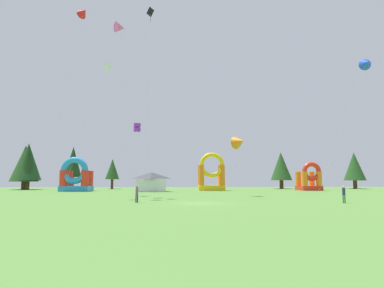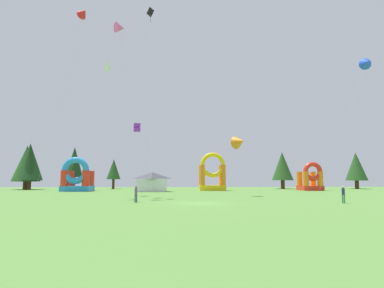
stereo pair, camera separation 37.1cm
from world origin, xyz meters
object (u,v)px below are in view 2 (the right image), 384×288
object	(u,v)px
kite_purple_box	(137,128)
inflatable_red_slide	(311,180)
inflatable_orange_dome	(212,176)
kite_black_diamond	(151,14)
person_midfield	(136,193)
kite_orange_delta	(240,142)
kite_white_diamond	(109,68)
kite_blue_delta	(366,63)
person_far_side	(343,193)
inflatable_yellow_castle	(77,179)
kite_red_delta	(83,13)
kite_pink_delta	(120,28)
festival_tent	(152,182)

from	to	relation	value
kite_purple_box	inflatable_red_slide	size ratio (longest dim) A/B	1.68
inflatable_orange_dome	inflatable_red_slide	distance (m)	19.71
kite_black_diamond	person_midfield	size ratio (longest dim) A/B	16.23
kite_orange_delta	kite_white_diamond	xyz separation A→B (m)	(-18.78, 3.84, 11.37)
kite_blue_delta	kite_purple_box	distance (m)	28.81
person_far_side	person_midfield	bearing A→B (deg)	-142.77
kite_purple_box	person_far_side	bearing A→B (deg)	-27.58
kite_orange_delta	kite_white_diamond	bearing A→B (deg)	168.43
person_midfield	inflatable_yellow_castle	world-z (taller)	inflatable_yellow_castle
kite_orange_delta	kite_red_delta	size ratio (longest dim) A/B	0.34
person_far_side	inflatable_yellow_castle	distance (m)	46.92
kite_pink_delta	inflatable_orange_dome	xyz separation A→B (m)	(14.90, 22.54, -19.66)
kite_purple_box	inflatable_yellow_castle	size ratio (longest dim) A/B	1.49
inflatable_orange_dome	kite_pink_delta	bearing A→B (deg)	-123.47
kite_white_diamond	festival_tent	distance (m)	22.04
person_far_side	kite_black_diamond	bearing A→B (deg)	-170.65
kite_red_delta	kite_purple_box	bearing A→B (deg)	6.13
kite_orange_delta	kite_pink_delta	bearing A→B (deg)	-174.36
inflatable_orange_dome	festival_tent	xyz separation A→B (m)	(-11.61, -4.29, -1.10)
person_far_side	kite_pink_delta	bearing A→B (deg)	-162.52
kite_white_diamond	kite_red_delta	bearing A→B (deg)	-107.75
inflatable_orange_dome	inflatable_red_slide	xyz separation A→B (m)	(19.69, -0.51, -0.82)
kite_white_diamond	festival_tent	size ratio (longest dim) A/B	3.74
kite_purple_box	person_far_side	size ratio (longest dim) A/B	5.64
person_far_side	inflatable_orange_dome	size ratio (longest dim) A/B	0.22
person_midfield	inflatable_red_slide	world-z (taller)	inflatable_red_slide
person_midfield	inflatable_orange_dome	size ratio (longest dim) A/B	0.22
kite_pink_delta	inflatable_red_slide	bearing A→B (deg)	32.49
inflatable_red_slide	festival_tent	size ratio (longest dim) A/B	1.08
kite_black_diamond	kite_blue_delta	size ratio (longest dim) A/B	1.59
inflatable_yellow_castle	kite_orange_delta	bearing A→B (deg)	-34.30
kite_orange_delta	kite_blue_delta	size ratio (longest dim) A/B	0.50
kite_purple_box	festival_tent	size ratio (longest dim) A/B	1.81
person_far_side	festival_tent	distance (m)	36.12
kite_blue_delta	inflatable_yellow_castle	xyz separation A→B (m)	(-40.65, 26.80, -13.55)
kite_white_diamond	kite_black_diamond	bearing A→B (deg)	-29.41
festival_tent	person_midfield	bearing A→B (deg)	-89.37
kite_black_diamond	festival_tent	size ratio (longest dim) A/B	5.03
kite_white_diamond	festival_tent	xyz separation A→B (m)	(5.77, 12.79, -17.00)
kite_white_diamond	inflatable_orange_dome	world-z (taller)	kite_white_diamond
kite_orange_delta	inflatable_orange_dome	bearing A→B (deg)	93.84
kite_blue_delta	person_far_side	distance (m)	16.74
kite_red_delta	kite_purple_box	size ratio (longest dim) A/B	2.61
person_far_side	inflatable_orange_dome	bearing A→B (deg)	147.89
kite_black_diamond	inflatable_orange_dome	world-z (taller)	kite_black_diamond
kite_white_diamond	kite_black_diamond	world-z (taller)	kite_black_diamond
kite_black_diamond	kite_purple_box	size ratio (longest dim) A/B	2.78
festival_tent	kite_pink_delta	bearing A→B (deg)	-100.23
kite_white_diamond	kite_black_diamond	size ratio (longest dim) A/B	0.74
kite_blue_delta	inflatable_red_slide	size ratio (longest dim) A/B	2.94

